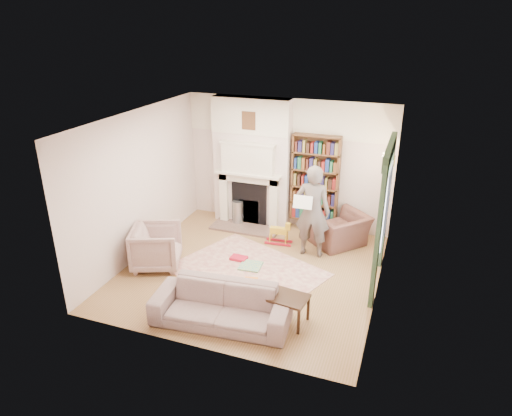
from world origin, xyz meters
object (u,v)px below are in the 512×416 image
at_px(armchair_reading, 340,230).
at_px(paraffin_heater, 238,213).
at_px(bookcase, 315,179).
at_px(armchair_left, 156,247).
at_px(coffee_table, 284,308).
at_px(rocking_horse, 279,233).
at_px(man_reading, 313,211).
at_px(sofa, 221,305).

relative_size(armchair_reading, paraffin_heater, 1.85).
height_order(bookcase, armchair_reading, bookcase).
height_order(armchair_left, paraffin_heater, armchair_left).
height_order(armchair_reading, paraffin_heater, armchair_reading).
bearing_deg(coffee_table, rocking_horse, 116.46).
xyz_separation_m(man_reading, rocking_horse, (-0.73, 0.21, -0.67)).
bearing_deg(man_reading, rocking_horse, -18.37).
relative_size(bookcase, rocking_horse, 3.37).
distance_m(man_reading, coffee_table, 2.34).
bearing_deg(armchair_reading, paraffin_heater, -54.32).
relative_size(armchair_reading, rocking_horse, 1.85).
height_order(man_reading, paraffin_heater, man_reading).
relative_size(bookcase, armchair_left, 2.13).
distance_m(man_reading, rocking_horse, 1.01).
bearing_deg(paraffin_heater, rocking_horse, -28.35).
distance_m(armchair_reading, sofa, 3.41).
bearing_deg(coffee_table, armchair_reading, 90.72).
xyz_separation_m(paraffin_heater, rocking_horse, (1.15, -0.62, -0.03)).
xyz_separation_m(armchair_left, sofa, (1.82, -1.17, -0.09)).
xyz_separation_m(bookcase, armchair_left, (-2.36, -2.56, -0.78)).
bearing_deg(coffee_table, armchair_left, 170.81).
bearing_deg(armchair_left, man_reading, -82.85).
height_order(bookcase, man_reading, bookcase).
bearing_deg(armchair_left, armchair_reading, -77.99).
relative_size(armchair_reading, man_reading, 0.55).
bearing_deg(coffee_table, man_reading, 100.44).
bearing_deg(armchair_left, rocking_horse, -70.33).
distance_m(sofa, man_reading, 2.77).
relative_size(armchair_reading, armchair_left, 1.17).
relative_size(armchair_reading, coffee_table, 1.45).
bearing_deg(man_reading, sofa, 71.62).
bearing_deg(armchair_reading, coffee_table, 34.77).
bearing_deg(rocking_horse, armchair_reading, 13.65).
relative_size(sofa, paraffin_heater, 3.79).
height_order(armchair_reading, man_reading, man_reading).
height_order(coffee_table, rocking_horse, rocking_horse).
relative_size(bookcase, paraffin_heater, 3.36).
xyz_separation_m(bookcase, sofa, (-0.54, -3.73, -0.87)).
relative_size(sofa, man_reading, 1.14).
bearing_deg(man_reading, paraffin_heater, -25.89).
bearing_deg(sofa, armchair_reading, 63.57).
distance_m(paraffin_heater, rocking_horse, 1.31).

